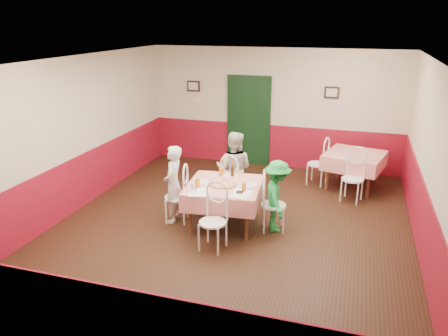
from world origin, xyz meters
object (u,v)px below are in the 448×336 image
(main_table, at_px, (224,205))
(chair_right, at_px, (274,205))
(glass_a, at_px, (197,184))
(glass_c, at_px, (221,172))
(second_table, at_px, (353,171))
(beer_bottle, at_px, (232,171))
(pizza, at_px, (223,184))
(glass_b, at_px, (244,187))
(chair_second_a, at_px, (317,164))
(chair_near, at_px, (213,223))
(wallet, at_px, (240,192))
(chair_left, at_px, (177,197))
(diner_right, at_px, (277,196))
(diner_far, at_px, (234,169))
(chair_second_b, at_px, (353,179))
(chair_far, at_px, (233,184))
(diner_left, at_px, (173,184))

(main_table, height_order, chair_right, chair_right)
(glass_a, distance_m, glass_c, 0.71)
(second_table, distance_m, glass_a, 3.75)
(glass_c, bearing_deg, beer_bottle, -2.97)
(pizza, xyz_separation_m, glass_c, (-0.17, 0.44, 0.06))
(pizza, distance_m, beer_bottle, 0.44)
(main_table, xyz_separation_m, pizza, (0.00, -0.04, 0.40))
(glass_b, distance_m, beer_bottle, 0.68)
(chair_second_a, xyz_separation_m, glass_a, (-1.70, -2.80, 0.38))
(chair_near, xyz_separation_m, wallet, (0.28, 0.55, 0.32))
(chair_near, bearing_deg, chair_left, 146.49)
(main_table, relative_size, diner_right, 0.99)
(glass_a, distance_m, diner_far, 1.22)
(beer_bottle, bearing_deg, chair_right, -20.73)
(chair_second_b, bearing_deg, pizza, -125.01)
(second_table, bearing_deg, wallet, -121.53)
(diner_right, bearing_deg, glass_c, 56.86)
(chair_right, xyz_separation_m, glass_a, (-1.22, -0.37, 0.38))
(chair_left, distance_m, diner_far, 1.27)
(main_table, bearing_deg, glass_c, 113.53)
(chair_second_b, xyz_separation_m, glass_c, (-2.25, -1.36, 0.38))
(chair_right, distance_m, diner_right, 0.17)
(glass_c, bearing_deg, chair_left, -144.73)
(second_table, distance_m, chair_far, 2.73)
(chair_second_b, xyz_separation_m, diner_right, (-1.18, -1.68, 0.17))
(wallet, height_order, diner_far, diner_far)
(chair_near, bearing_deg, diner_left, 148.13)
(chair_far, relative_size, pizza, 2.12)
(chair_near, height_order, diner_right, diner_right)
(diner_left, relative_size, diner_far, 0.95)
(second_table, bearing_deg, diner_left, -138.90)
(chair_right, xyz_separation_m, chair_far, (-0.93, 0.77, 0.00))
(second_table, relative_size, glass_c, 7.79)
(chair_second_a, bearing_deg, wallet, -5.11)
(chair_far, relative_size, glass_b, 6.75)
(glass_b, bearing_deg, diner_left, 175.47)
(chair_far, xyz_separation_m, diner_right, (0.98, -0.76, 0.17))
(glass_c, xyz_separation_m, beer_bottle, (0.21, -0.01, 0.04))
(wallet, bearing_deg, second_table, 53.10)
(chair_near, distance_m, chair_second_a, 3.58)
(chair_left, relative_size, chair_far, 1.00)
(chair_second_b, xyz_separation_m, glass_a, (-2.45, -2.05, 0.38))
(glass_b, bearing_deg, diner_far, 113.94)
(diner_far, bearing_deg, glass_b, 112.55)
(chair_second_b, bearing_deg, chair_second_a, 148.99)
(chair_far, xyz_separation_m, beer_bottle, (0.12, -0.46, 0.42))
(glass_b, bearing_deg, main_table, 154.81)
(chair_right, height_order, pizza, chair_right)
(chair_right, distance_m, chair_second_a, 2.48)
(chair_far, height_order, beer_bottle, beer_bottle)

